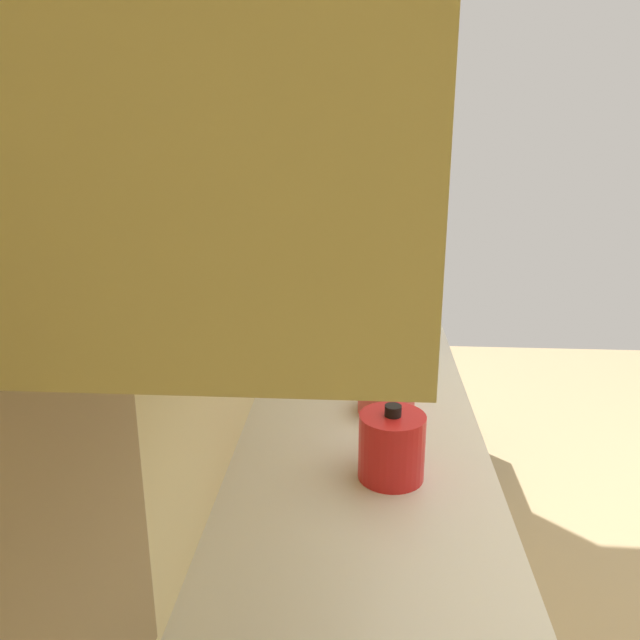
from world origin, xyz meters
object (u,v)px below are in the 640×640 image
object	(u,v)px
kettle	(392,446)
microwave	(356,293)
bowl	(386,399)
oven_range	(364,368)

from	to	relation	value
kettle	microwave	bearing A→B (deg)	5.46
microwave	kettle	bearing A→B (deg)	-174.54
microwave	bowl	distance (m)	0.65
oven_range	bowl	distance (m)	1.45
bowl	kettle	size ratio (longest dim) A/B	0.77
microwave	bowl	xyz separation A→B (m)	(-0.63, -0.09, -0.13)
microwave	oven_range	bearing A→B (deg)	-3.00
oven_range	kettle	world-z (taller)	oven_range
oven_range	kettle	bearing A→B (deg)	-178.21
oven_range	microwave	xyz separation A→B (m)	(-0.74, 0.04, 0.59)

